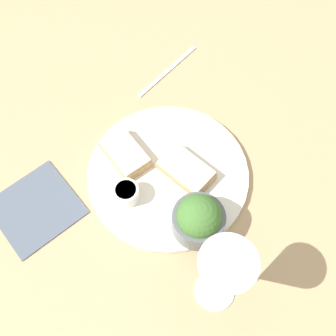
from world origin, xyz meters
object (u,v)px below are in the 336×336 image
object	(u,v)px
sauce_ramekin	(126,193)
cheese_toast_near	(186,170)
napkin	(36,208)
fork	(168,71)
salad_bowl	(199,219)
wine_glass	(224,272)
cheese_toast_far	(125,154)

from	to	relation	value
sauce_ramekin	cheese_toast_near	xyz separation A→B (m)	(0.00, -0.12, -0.01)
napkin	fork	size ratio (longest dim) A/B	1.05
fork	salad_bowl	bearing A→B (deg)	165.14
wine_glass	fork	xyz separation A→B (m)	(0.46, -0.11, -0.13)
salad_bowl	sauce_ramekin	bearing A→B (deg)	43.16
salad_bowl	cheese_toast_near	distance (m)	0.11
sauce_ramekin	napkin	world-z (taller)	sauce_ramekin
wine_glass	cheese_toast_far	bearing A→B (deg)	9.36
cheese_toast_far	sauce_ramekin	bearing A→B (deg)	161.17
wine_glass	napkin	world-z (taller)	wine_glass
sauce_ramekin	cheese_toast_far	size ratio (longest dim) A/B	0.43
wine_glass	salad_bowl	bearing A→B (deg)	-9.82
salad_bowl	cheese_toast_far	bearing A→B (deg)	20.48
salad_bowl	fork	size ratio (longest dim) A/B	0.54
cheese_toast_near	cheese_toast_far	bearing A→B (deg)	49.94
cheese_toast_far	napkin	world-z (taller)	cheese_toast_far
salad_bowl	napkin	xyz separation A→B (m)	(0.15, 0.25, -0.05)
sauce_ramekin	salad_bowl	bearing A→B (deg)	-136.84
cheese_toast_near	napkin	size ratio (longest dim) A/B	0.66
salad_bowl	cheese_toast_near	xyz separation A→B (m)	(0.10, -0.02, -0.02)
salad_bowl	wine_glass	size ratio (longest dim) A/B	0.48
sauce_ramekin	wine_glass	world-z (taller)	wine_glass
cheese_toast_near	sauce_ramekin	bearing A→B (deg)	91.24
cheese_toast_near	cheese_toast_far	distance (m)	0.12
salad_bowl	cheese_toast_far	distance (m)	0.19
salad_bowl	sauce_ramekin	xyz separation A→B (m)	(0.10, 0.09, -0.02)
sauce_ramekin	wine_glass	xyz separation A→B (m)	(-0.21, -0.07, 0.10)
salad_bowl	napkin	size ratio (longest dim) A/B	0.52
cheese_toast_far	napkin	bearing A→B (deg)	98.61
sauce_ramekin	fork	distance (m)	0.31
cheese_toast_far	wine_glass	distance (m)	0.31
cheese_toast_far	fork	xyz separation A→B (m)	(0.17, -0.16, -0.02)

